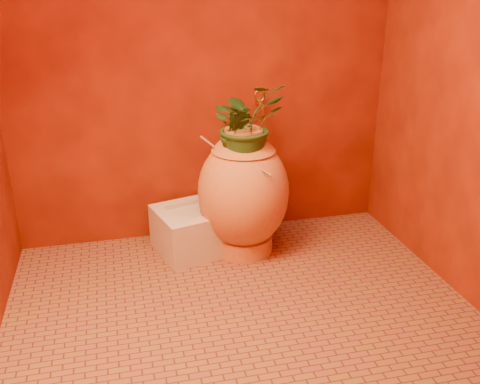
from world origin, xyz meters
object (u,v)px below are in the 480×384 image
object	(u,v)px
amphora	(243,192)
wine_bottle_b	(206,214)
stone_basin	(205,228)
wine_bottle_c	(221,202)
wall_tap	(260,103)
wine_bottle_a	(220,205)

from	to	relation	value
amphora	wine_bottle_b	xyz separation A→B (m)	(-0.24, 0.03, -0.14)
stone_basin	wine_bottle_c	size ratio (longest dim) A/B	2.15
stone_basin	wine_bottle_b	bearing A→B (deg)	-92.04
wine_bottle_b	wall_tap	xyz separation A→B (m)	(0.42, 0.23, 0.65)
wine_bottle_a	wall_tap	world-z (taller)	wall_tap
wine_bottle_a	wall_tap	bearing A→B (deg)	20.48
stone_basin	wine_bottle_c	world-z (taller)	wine_bottle_c
stone_basin	wall_tap	world-z (taller)	wall_tap
wine_bottle_a	stone_basin	bearing A→B (deg)	-158.85
wine_bottle_b	wine_bottle_c	size ratio (longest dim) A/B	0.95
wine_bottle_a	wine_bottle_b	bearing A→B (deg)	-134.40
wine_bottle_b	wine_bottle_a	bearing A→B (deg)	45.60
amphora	wine_bottle_c	bearing A→B (deg)	120.50
wine_bottle_b	wall_tap	world-z (taller)	wall_tap
stone_basin	wine_bottle_b	size ratio (longest dim) A/B	2.26
stone_basin	amphora	bearing A→B (deg)	-22.91
wine_bottle_c	stone_basin	bearing A→B (deg)	-145.82
wine_bottle_a	wine_bottle_c	world-z (taller)	wine_bottle_c
stone_basin	wine_bottle_b	world-z (taller)	wine_bottle_b
wine_bottle_a	amphora	bearing A→B (deg)	-49.11
wine_bottle_a	wall_tap	xyz separation A→B (m)	(0.30, 0.11, 0.65)
wine_bottle_b	stone_basin	bearing A→B (deg)	87.96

